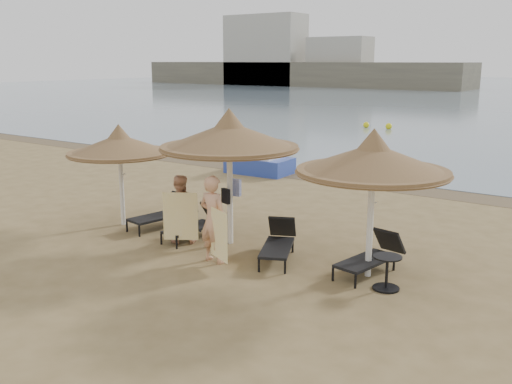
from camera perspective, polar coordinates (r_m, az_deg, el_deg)
ground at (r=12.66m, az=-4.81°, el=-6.78°), size 160.00×160.00×0.00m
wet_sand_strip at (r=20.49m, az=12.23°, el=0.68°), size 200.00×1.60×0.01m
far_shore at (r=92.92m, az=14.67°, el=11.76°), size 150.00×54.80×12.00m
palapa_left at (r=15.22m, az=-13.51°, el=4.59°), size 2.71×2.71×2.69m
palapa_center at (r=13.19m, az=-2.69°, el=5.56°), size 3.25×3.25×3.23m
palapa_right at (r=11.31m, az=11.63°, el=3.19°), size 3.04×3.04×3.01m
lounger_far_left at (r=15.18m, az=-9.01°, el=-2.02°), size 0.95×1.97×0.84m
lounger_near_left at (r=14.15m, az=-5.91°, el=-3.15°), size 0.70×1.80×0.79m
lounger_near_right at (r=12.68m, az=2.27°, el=-4.97°), size 1.30×1.89×0.81m
lounger_far_right at (r=12.05m, az=11.61°, el=-6.20°), size 0.91×1.89×0.81m
side_table at (r=11.25m, az=12.94°, el=-7.96°), size 0.55×0.55×0.66m
person_left at (r=13.65m, az=-7.68°, el=-1.16°), size 1.05×0.99×1.92m
person_right at (r=12.22m, az=-4.30°, el=-2.03°), size 1.04×0.69×2.23m
towel_left at (r=13.22m, az=-7.56°, el=-2.44°), size 0.69×0.45×1.13m
towel_right at (r=11.92m, az=-3.73°, el=-4.28°), size 0.70×0.33×1.07m
bag_patterned at (r=13.54m, az=-2.17°, el=0.47°), size 0.33×0.14×0.41m
bag_dark at (r=13.31m, az=-3.05°, el=-0.41°), size 0.26×0.15×0.35m
pedal_boat at (r=22.14m, az=0.29°, el=2.99°), size 2.51×1.56×1.14m
buoy_left at (r=37.91m, az=10.96°, el=6.60°), size 0.39×0.39×0.39m
buoy_extra at (r=37.35m, az=13.13°, el=6.42°), size 0.41×0.41×0.41m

